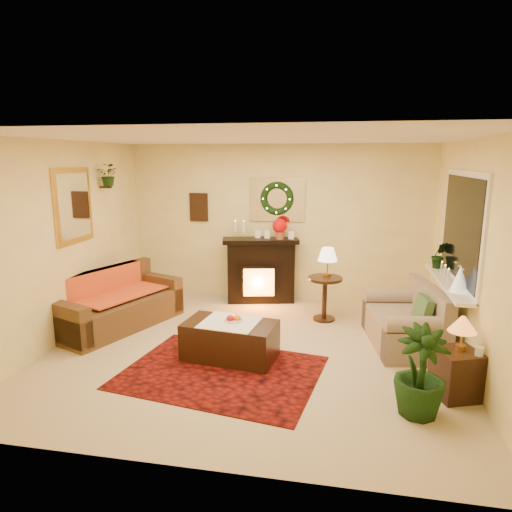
% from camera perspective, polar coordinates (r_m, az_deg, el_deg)
% --- Properties ---
extents(floor, '(5.00, 5.00, 0.00)m').
position_cam_1_polar(floor, '(5.85, -0.65, -11.80)').
color(floor, beige).
rests_on(floor, ground).
extents(ceiling, '(5.00, 5.00, 0.00)m').
position_cam_1_polar(ceiling, '(5.35, -0.72, 14.56)').
color(ceiling, white).
rests_on(ceiling, ground).
extents(wall_back, '(5.00, 5.00, 0.00)m').
position_cam_1_polar(wall_back, '(7.64, 2.65, 4.07)').
color(wall_back, '#EFD88C').
rests_on(wall_back, ground).
extents(wall_front, '(5.00, 5.00, 0.00)m').
position_cam_1_polar(wall_front, '(3.35, -8.32, -6.77)').
color(wall_front, '#EFD88C').
rests_on(wall_front, ground).
extents(wall_left, '(4.50, 4.50, 0.00)m').
position_cam_1_polar(wall_left, '(6.42, -23.13, 1.53)').
color(wall_left, '#EFD88C').
rests_on(wall_left, ground).
extents(wall_right, '(4.50, 4.50, 0.00)m').
position_cam_1_polar(wall_right, '(5.54, 25.57, -0.25)').
color(wall_right, '#EFD88C').
rests_on(wall_right, ground).
extents(area_rug, '(2.37, 1.92, 0.01)m').
position_cam_1_polar(area_rug, '(5.33, -4.36, -14.27)').
color(area_rug, maroon).
rests_on(area_rug, floor).
extents(sofa, '(1.45, 2.04, 0.80)m').
position_cam_1_polar(sofa, '(6.80, -16.97, -5.00)').
color(sofa, brown).
rests_on(sofa, floor).
extents(red_throw, '(0.85, 1.38, 0.02)m').
position_cam_1_polar(red_throw, '(6.97, -16.84, -4.36)').
color(red_throw, '#D34A25').
rests_on(red_throw, sofa).
extents(fireplace, '(1.15, 0.58, 1.01)m').
position_cam_1_polar(fireplace, '(7.62, 0.60, -1.69)').
color(fireplace, black).
rests_on(fireplace, floor).
extents(poinsettia, '(0.24, 0.24, 0.24)m').
position_cam_1_polar(poinsettia, '(7.40, 2.99, 3.80)').
color(poinsettia, '#BF0809').
rests_on(poinsettia, fireplace).
extents(mantel_candle_a, '(0.06, 0.06, 0.17)m').
position_cam_1_polar(mantel_candle_a, '(7.58, -2.61, 3.70)').
color(mantel_candle_a, beige).
rests_on(mantel_candle_a, fireplace).
extents(mantel_candle_b, '(0.06, 0.06, 0.19)m').
position_cam_1_polar(mantel_candle_b, '(7.50, -1.53, 3.62)').
color(mantel_candle_b, white).
rests_on(mantel_candle_b, fireplace).
extents(mantel_mirror, '(0.92, 0.02, 0.72)m').
position_cam_1_polar(mantel_mirror, '(7.57, 2.65, 7.04)').
color(mantel_mirror, white).
rests_on(mantel_mirror, wall_back).
extents(wreath, '(0.55, 0.11, 0.55)m').
position_cam_1_polar(wreath, '(7.53, 2.61, 7.17)').
color(wreath, '#194719').
rests_on(wreath, wall_back).
extents(wall_art, '(0.32, 0.03, 0.48)m').
position_cam_1_polar(wall_art, '(7.89, -7.16, 6.08)').
color(wall_art, '#381E11').
rests_on(wall_art, wall_back).
extents(gold_mirror, '(0.03, 0.84, 1.00)m').
position_cam_1_polar(gold_mirror, '(6.60, -21.87, 5.85)').
color(gold_mirror, gold).
rests_on(gold_mirror, wall_left).
extents(hanging_plant, '(0.33, 0.28, 0.36)m').
position_cam_1_polar(hanging_plant, '(7.16, -17.84, 8.35)').
color(hanging_plant, '#194719').
rests_on(hanging_plant, wall_left).
extents(loveseat, '(0.99, 1.46, 0.78)m').
position_cam_1_polar(loveseat, '(6.20, 18.02, -6.86)').
color(loveseat, '#908159').
rests_on(loveseat, floor).
extents(window_frame, '(0.03, 1.86, 1.36)m').
position_cam_1_polar(window_frame, '(6.02, 24.35, 3.19)').
color(window_frame, white).
rests_on(window_frame, wall_right).
extents(window_glass, '(0.02, 1.70, 1.22)m').
position_cam_1_polar(window_glass, '(6.02, 24.21, 3.20)').
color(window_glass, black).
rests_on(window_glass, wall_right).
extents(window_sill, '(0.22, 1.86, 0.04)m').
position_cam_1_polar(window_sill, '(6.13, 22.84, -3.04)').
color(window_sill, white).
rests_on(window_sill, wall_right).
extents(mini_tree, '(0.20, 0.20, 0.31)m').
position_cam_1_polar(mini_tree, '(5.63, 24.12, -2.66)').
color(mini_tree, white).
rests_on(mini_tree, window_sill).
extents(sill_plant, '(0.26, 0.21, 0.48)m').
position_cam_1_polar(sill_plant, '(6.72, 21.93, 0.19)').
color(sill_plant, '#184615').
rests_on(sill_plant, window_sill).
extents(side_table_round, '(0.56, 0.56, 0.66)m').
position_cam_1_polar(side_table_round, '(6.88, 8.56, -5.32)').
color(side_table_round, black).
rests_on(side_table_round, floor).
extents(lamp_cream, '(0.29, 0.29, 0.44)m').
position_cam_1_polar(lamp_cream, '(6.77, 8.93, -0.75)').
color(lamp_cream, beige).
rests_on(lamp_cream, side_table_round).
extents(end_table_square, '(0.51, 0.51, 0.49)m').
position_cam_1_polar(end_table_square, '(5.16, 23.81, -13.07)').
color(end_table_square, '#522A13').
rests_on(end_table_square, floor).
extents(lamp_tiffany, '(0.28, 0.28, 0.41)m').
position_cam_1_polar(lamp_tiffany, '(5.00, 24.40, -8.02)').
color(lamp_tiffany, orange).
rests_on(lamp_tiffany, end_table_square).
extents(coffee_table, '(1.15, 0.73, 0.46)m').
position_cam_1_polar(coffee_table, '(5.59, -3.25, -10.68)').
color(coffee_table, '#3B1F0C').
rests_on(coffee_table, floor).
extents(fruit_bowl, '(0.24, 0.24, 0.05)m').
position_cam_1_polar(fruit_bowl, '(5.53, -2.84, -8.26)').
color(fruit_bowl, silver).
rests_on(fruit_bowl, coffee_table).
extents(floor_palm, '(1.80, 1.80, 2.60)m').
position_cam_1_polar(floor_palm, '(4.62, 19.86, -13.30)').
color(floor_palm, '#193C1D').
rests_on(floor_palm, floor).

